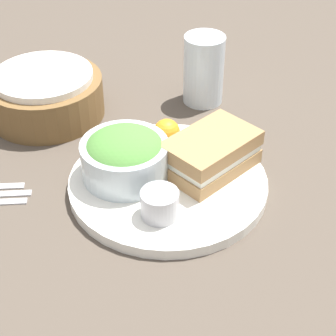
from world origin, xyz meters
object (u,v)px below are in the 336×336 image
(dressing_cup, at_px, (160,204))
(bread_basket, at_px, (45,95))
(drink_glass, at_px, (204,70))
(sandwich, at_px, (211,154))
(salad_bowl, at_px, (125,155))
(plate, at_px, (168,183))

(dressing_cup, bearing_deg, bread_basket, 104.22)
(drink_glass, xyz_separation_m, bread_basket, (-0.28, 0.06, -0.02))
(sandwich, xyz_separation_m, dressing_cup, (-0.11, -0.07, -0.01))
(sandwich, xyz_separation_m, salad_bowl, (-0.12, 0.03, 0.01))
(salad_bowl, height_order, drink_glass, drink_glass)
(sandwich, height_order, salad_bowl, salad_bowl)
(salad_bowl, relative_size, dressing_cup, 2.46)
(salad_bowl, relative_size, bread_basket, 0.64)
(dressing_cup, xyz_separation_m, bread_basket, (-0.09, 0.34, 0.00))
(plate, distance_m, dressing_cup, 0.09)
(sandwich, bearing_deg, plate, 177.71)
(dressing_cup, height_order, drink_glass, drink_glass)
(drink_glass, bearing_deg, bread_basket, 168.48)
(plate, relative_size, drink_glass, 2.34)
(sandwich, relative_size, drink_glass, 1.28)
(salad_bowl, distance_m, dressing_cup, 0.10)
(dressing_cup, xyz_separation_m, drink_glass, (0.19, 0.29, 0.03))
(dressing_cup, bearing_deg, salad_bowl, 99.17)
(dressing_cup, bearing_deg, drink_glass, 56.07)
(salad_bowl, xyz_separation_m, drink_glass, (0.21, 0.18, 0.01))
(plate, height_order, sandwich, sandwich)
(sandwich, xyz_separation_m, drink_glass, (0.08, 0.22, 0.02))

